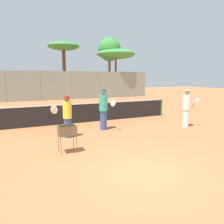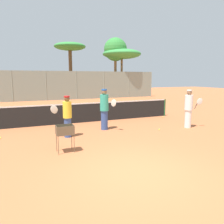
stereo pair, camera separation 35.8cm
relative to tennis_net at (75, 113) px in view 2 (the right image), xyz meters
The scene contains 13 objects.
ground_plane 6.77m from the tennis_net, 90.00° to the right, with size 80.00×80.00×0.00m, color #B26038.
tennis_net is the anchor object (origin of this frame).
back_fence 12.63m from the tennis_net, 90.00° to the left, with size 26.13×0.08×3.11m.
tree_0 18.84m from the tennis_net, 77.93° to the left, with size 4.04×4.04×6.89m.
tree_1 17.88m from the tennis_net, 56.03° to the left, with size 4.86×4.86×5.96m.
tree_2 17.62m from the tennis_net, 58.58° to the left, with size 2.87×2.87×7.32m.
player_white_outfit 2.78m from the tennis_net, 109.48° to the right, with size 0.90×0.35×1.71m.
player_red_cap 5.84m from the tennis_net, 33.20° to the right, with size 0.92×0.41×1.85m.
player_yellow_shirt 2.24m from the tennis_net, 64.44° to the right, with size 0.55×0.89×1.91m.
ball_cart 4.62m from the tennis_net, 107.19° to the right, with size 0.56×0.41×0.90m.
tennis_ball_0 5.41m from the tennis_net, ahead, with size 0.07×0.07×0.07m, color #D1E54C.
tennis_ball_1 4.53m from the tennis_net, 43.62° to the right, with size 0.07×0.07×0.07m, color #D1E54C.
tennis_ball_2 3.94m from the tennis_net, 153.44° to the right, with size 0.07×0.07×0.07m, color #D1E54C.
Camera 2 is at (-2.68, -4.64, 2.45)m, focal length 35.00 mm.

